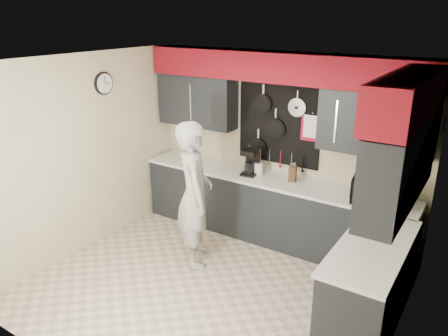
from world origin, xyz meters
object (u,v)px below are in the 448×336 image
Objects in this scene: knife_block at (293,174)px; coffee_maker at (251,161)px; utensil_crock at (258,168)px; person at (194,195)px; microwave at (377,191)px.

coffee_maker is (-0.61, -0.06, 0.09)m from knife_block.
utensil_crock is 1.15m from person.
person reaches higher than utensil_crock.
microwave is at bearing -104.51° from person.
person is (-0.29, -1.11, -0.07)m from utensil_crock.
utensil_crock is (-1.65, 0.10, -0.07)m from microwave.
person is (-0.80, -1.12, -0.09)m from knife_block.
microwave is 1.74m from coffee_maker.
utensil_crock is at bearing 167.65° from microwave.
person reaches higher than knife_block.
microwave is at bearing -16.41° from knife_block.
knife_block is at bearing 165.45° from microwave.
person is (-0.20, -1.06, -0.17)m from coffee_maker.
coffee_maker reaches higher than knife_block.
microwave is at bearing -8.51° from coffee_maker.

